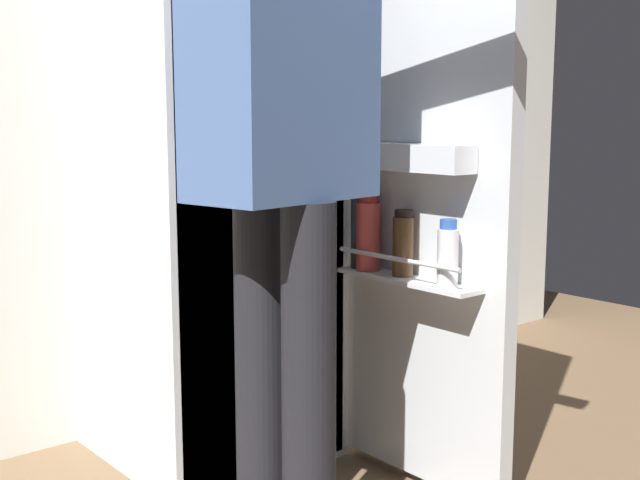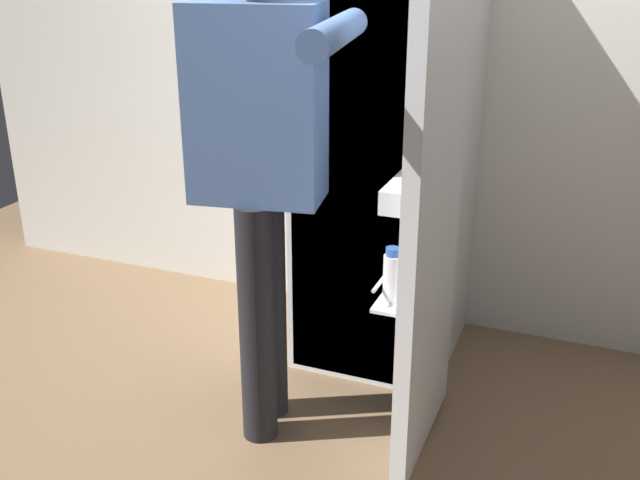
# 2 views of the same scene
# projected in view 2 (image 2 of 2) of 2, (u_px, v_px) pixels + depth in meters

# --- Properties ---
(ground_plane) EXTENTS (5.58, 5.58, 0.00)m
(ground_plane) POSITION_uv_depth(u_px,v_px,m) (336.00, 417.00, 2.71)
(ground_plane) COLOR brown
(kitchen_wall) EXTENTS (4.40, 0.10, 2.70)m
(kitchen_wall) POSITION_uv_depth(u_px,v_px,m) (420.00, 8.00, 3.01)
(kitchen_wall) COLOR silver
(kitchen_wall) RESTS_ON ground_plane
(refrigerator) EXTENTS (0.64, 1.20, 1.76)m
(refrigerator) POSITION_uv_depth(u_px,v_px,m) (392.00, 147.00, 2.82)
(refrigerator) COLOR silver
(refrigerator) RESTS_ON ground_plane
(person) EXTENTS (0.61, 0.67, 1.69)m
(person) POSITION_uv_depth(u_px,v_px,m) (261.00, 146.00, 2.31)
(person) COLOR black
(person) RESTS_ON ground_plane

